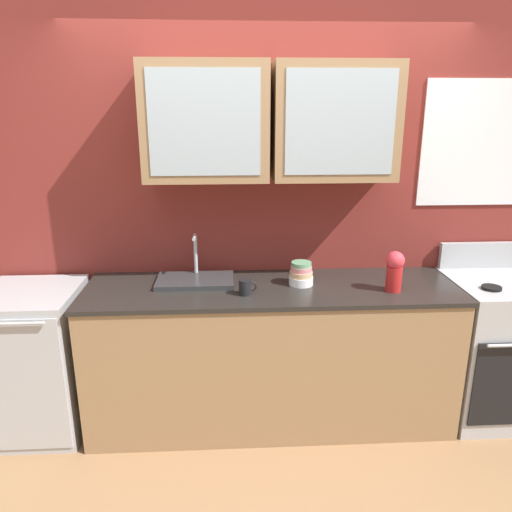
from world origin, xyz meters
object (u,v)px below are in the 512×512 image
at_px(sink_faucet, 195,279).
at_px(vase, 395,270).
at_px(stove_range, 493,347).
at_px(dishwasher, 37,361).
at_px(bowl_stack, 301,274).
at_px(cup_near_sink, 245,287).

height_order(sink_faucet, vase, sink_faucet).
xyz_separation_m(stove_range, dishwasher, (-2.97, -0.00, -0.01)).
bearing_deg(vase, bowl_stack, 165.44).
height_order(bowl_stack, cup_near_sink, bowl_stack).
relative_size(vase, cup_near_sink, 2.30).
relative_size(stove_range, vase, 4.49).
distance_m(stove_range, sink_faucet, 2.02).
bearing_deg(vase, dishwasher, 177.27).
height_order(stove_range, cup_near_sink, stove_range).
relative_size(sink_faucet, bowl_stack, 3.18).
xyz_separation_m(cup_near_sink, dishwasher, (-1.32, 0.12, -0.52)).
height_order(stove_range, vase, vase).
bearing_deg(sink_faucet, vase, -9.82).
bearing_deg(vase, sink_faucet, 170.18).
xyz_separation_m(bowl_stack, vase, (0.54, -0.14, 0.06)).
bearing_deg(sink_faucet, stove_range, -2.89).
relative_size(cup_near_sink, dishwasher, 0.12).
height_order(sink_faucet, cup_near_sink, sink_faucet).
bearing_deg(bowl_stack, dishwasher, -178.80).
xyz_separation_m(stove_range, sink_faucet, (-1.96, 0.10, 0.48)).
distance_m(stove_range, cup_near_sink, 1.73).
relative_size(sink_faucet, cup_near_sink, 4.48).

